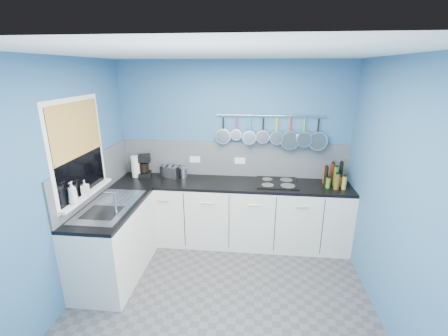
% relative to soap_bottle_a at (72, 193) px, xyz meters
% --- Properties ---
extents(floor, '(3.20, 3.00, 0.02)m').
position_rel_soap_bottle_a_xyz_m(floor, '(1.53, -0.01, -1.18)').
color(floor, '#47474C').
rests_on(floor, ground).
extents(ceiling, '(3.20, 3.00, 0.02)m').
position_rel_soap_bottle_a_xyz_m(ceiling, '(1.53, -0.01, 1.34)').
color(ceiling, white).
rests_on(ceiling, ground).
extents(wall_back, '(3.20, 0.02, 2.50)m').
position_rel_soap_bottle_a_xyz_m(wall_back, '(1.53, 1.50, 0.08)').
color(wall_back, '#32608D').
rests_on(wall_back, ground).
extents(wall_front, '(3.20, 0.02, 2.50)m').
position_rel_soap_bottle_a_xyz_m(wall_front, '(1.53, -1.52, 0.08)').
color(wall_front, '#32608D').
rests_on(wall_front, ground).
extents(wall_left, '(0.02, 3.00, 2.50)m').
position_rel_soap_bottle_a_xyz_m(wall_left, '(-0.08, -0.01, 0.08)').
color(wall_left, '#32608D').
rests_on(wall_left, ground).
extents(wall_right, '(0.02, 3.00, 2.50)m').
position_rel_soap_bottle_a_xyz_m(wall_right, '(3.14, -0.01, 0.08)').
color(wall_right, '#32608D').
rests_on(wall_right, ground).
extents(backsplash_back, '(3.20, 0.02, 0.50)m').
position_rel_soap_bottle_a_xyz_m(backsplash_back, '(1.53, 1.47, -0.02)').
color(backsplash_back, slate).
rests_on(backsplash_back, wall_back).
extents(backsplash_left, '(0.02, 1.80, 0.50)m').
position_rel_soap_bottle_a_xyz_m(backsplash_left, '(-0.06, 0.59, -0.02)').
color(backsplash_left, slate).
rests_on(backsplash_left, wall_left).
extents(cabinet_run_back, '(3.20, 0.60, 0.86)m').
position_rel_soap_bottle_a_xyz_m(cabinet_run_back, '(1.53, 1.19, -0.74)').
color(cabinet_run_back, silver).
rests_on(cabinet_run_back, ground).
extents(worktop_back, '(3.20, 0.60, 0.04)m').
position_rel_soap_bottle_a_xyz_m(worktop_back, '(1.53, 1.19, -0.29)').
color(worktop_back, black).
rests_on(worktop_back, cabinet_run_back).
extents(cabinet_run_left, '(0.60, 1.20, 0.86)m').
position_rel_soap_bottle_a_xyz_m(cabinet_run_left, '(0.23, 0.29, -0.74)').
color(cabinet_run_left, silver).
rests_on(cabinet_run_left, ground).
extents(worktop_left, '(0.60, 1.20, 0.04)m').
position_rel_soap_bottle_a_xyz_m(worktop_left, '(0.23, 0.29, -0.29)').
color(worktop_left, black).
rests_on(worktop_left, cabinet_run_left).
extents(window_frame, '(0.01, 1.00, 1.10)m').
position_rel_soap_bottle_a_xyz_m(window_frame, '(-0.05, 0.29, 0.38)').
color(window_frame, white).
rests_on(window_frame, wall_left).
extents(window_glass, '(0.01, 0.90, 1.00)m').
position_rel_soap_bottle_a_xyz_m(window_glass, '(-0.04, 0.29, 0.38)').
color(window_glass, black).
rests_on(window_glass, wall_left).
extents(bamboo_blind, '(0.01, 0.90, 0.55)m').
position_rel_soap_bottle_a_xyz_m(bamboo_blind, '(-0.03, 0.29, 0.61)').
color(bamboo_blind, '#CA833D').
rests_on(bamboo_blind, wall_left).
extents(window_sill, '(0.10, 0.98, 0.03)m').
position_rel_soap_bottle_a_xyz_m(window_sill, '(-0.02, 0.29, -0.13)').
color(window_sill, white).
rests_on(window_sill, wall_left).
extents(sink_unit, '(0.50, 0.95, 0.01)m').
position_rel_soap_bottle_a_xyz_m(sink_unit, '(0.23, 0.29, -0.27)').
color(sink_unit, silver).
rests_on(sink_unit, worktop_left).
extents(mixer_tap, '(0.12, 0.08, 0.26)m').
position_rel_soap_bottle_a_xyz_m(mixer_tap, '(0.39, 0.11, -0.14)').
color(mixer_tap, silver).
rests_on(mixer_tap, worktop_left).
extents(socket_left, '(0.15, 0.01, 0.09)m').
position_rel_soap_bottle_a_xyz_m(socket_left, '(0.98, 1.46, -0.04)').
color(socket_left, white).
rests_on(socket_left, backsplash_back).
extents(socket_right, '(0.15, 0.01, 0.09)m').
position_rel_soap_bottle_a_xyz_m(socket_right, '(1.63, 1.46, -0.04)').
color(socket_right, white).
rests_on(socket_right, backsplash_back).
extents(pot_rail, '(1.45, 0.02, 0.02)m').
position_rel_soap_bottle_a_xyz_m(pot_rail, '(2.03, 1.44, 0.61)').
color(pot_rail, silver).
rests_on(pot_rail, wall_back).
extents(soap_bottle_a, '(0.10, 0.10, 0.24)m').
position_rel_soap_bottle_a_xyz_m(soap_bottle_a, '(0.00, 0.00, 0.00)').
color(soap_bottle_a, white).
rests_on(soap_bottle_a, window_sill).
extents(soap_bottle_b, '(0.10, 0.10, 0.17)m').
position_rel_soap_bottle_a_xyz_m(soap_bottle_b, '(0.00, 0.23, -0.03)').
color(soap_bottle_b, white).
rests_on(soap_bottle_b, window_sill).
extents(paper_towel, '(0.15, 0.15, 0.30)m').
position_rel_soap_bottle_a_xyz_m(paper_towel, '(0.16, 1.29, -0.12)').
color(paper_towel, white).
rests_on(paper_towel, worktop_back).
extents(coffee_maker, '(0.22, 0.23, 0.31)m').
position_rel_soap_bottle_a_xyz_m(coffee_maker, '(0.27, 1.32, -0.11)').
color(coffee_maker, black).
rests_on(coffee_maker, worktop_back).
extents(toaster, '(0.28, 0.22, 0.16)m').
position_rel_soap_bottle_a_xyz_m(toaster, '(0.65, 1.32, -0.19)').
color(toaster, silver).
rests_on(toaster, worktop_back).
extents(canister, '(0.11, 0.11, 0.14)m').
position_rel_soap_bottle_a_xyz_m(canister, '(0.84, 1.32, -0.20)').
color(canister, silver).
rests_on(canister, worktop_back).
extents(hob, '(0.54, 0.48, 0.01)m').
position_rel_soap_bottle_a_xyz_m(hob, '(2.15, 1.22, -0.26)').
color(hob, black).
rests_on(hob, worktop_back).
extents(pan_0, '(0.21, 0.07, 0.40)m').
position_rel_soap_bottle_a_xyz_m(pan_0, '(1.40, 1.43, 0.41)').
color(pan_0, silver).
rests_on(pan_0, pot_rail).
extents(pan_1, '(0.15, 0.07, 0.34)m').
position_rel_soap_bottle_a_xyz_m(pan_1, '(1.58, 1.43, 0.44)').
color(pan_1, silver).
rests_on(pan_1, pot_rail).
extents(pan_2, '(0.19, 0.13, 0.38)m').
position_rel_soap_bottle_a_xyz_m(pan_2, '(1.76, 1.43, 0.42)').
color(pan_2, silver).
rests_on(pan_2, pot_rail).
extents(pan_3, '(0.18, 0.08, 0.37)m').
position_rel_soap_bottle_a_xyz_m(pan_3, '(1.94, 1.43, 0.42)').
color(pan_3, silver).
rests_on(pan_3, pot_rail).
extents(pan_4, '(0.19, 0.12, 0.38)m').
position_rel_soap_bottle_a_xyz_m(pan_4, '(2.12, 1.43, 0.42)').
color(pan_4, silver).
rests_on(pan_4, pot_rail).
extents(pan_5, '(0.26, 0.08, 0.45)m').
position_rel_soap_bottle_a_xyz_m(pan_5, '(2.30, 1.43, 0.39)').
color(pan_5, silver).
rests_on(pan_5, pot_rail).
extents(pan_6, '(0.21, 0.12, 0.40)m').
position_rel_soap_bottle_a_xyz_m(pan_6, '(2.48, 1.43, 0.41)').
color(pan_6, silver).
rests_on(pan_6, pot_rail).
extents(pan_7, '(0.25, 0.11, 0.44)m').
position_rel_soap_bottle_a_xyz_m(pan_7, '(2.67, 1.43, 0.39)').
color(pan_7, silver).
rests_on(pan_7, pot_rail).
extents(condiment_0, '(0.05, 0.05, 0.29)m').
position_rel_soap_bottle_a_xyz_m(condiment_0, '(2.99, 1.31, -0.12)').
color(condiment_0, black).
rests_on(condiment_0, worktop_back).
extents(condiment_1, '(0.06, 0.06, 0.28)m').
position_rel_soap_bottle_a_xyz_m(condiment_1, '(2.88, 1.31, -0.13)').
color(condiment_1, '#4C190C').
rests_on(condiment_1, worktop_back).
extents(condiment_2, '(0.07, 0.07, 0.22)m').
position_rel_soap_bottle_a_xyz_m(condiment_2, '(2.80, 1.31, -0.16)').
color(condiment_2, brown).
rests_on(condiment_2, worktop_back).
extents(condiment_3, '(0.07, 0.07, 0.13)m').
position_rel_soap_bottle_a_xyz_m(condiment_3, '(2.97, 1.20, -0.20)').
color(condiment_3, '#8C5914').
rests_on(condiment_3, worktop_back).
extents(condiment_4, '(0.06, 0.06, 0.26)m').
position_rel_soap_bottle_a_xyz_m(condiment_4, '(2.91, 1.21, -0.14)').
color(condiment_4, '#265919').
rests_on(condiment_4, worktop_back).
extents(condiment_5, '(0.05, 0.05, 0.25)m').
position_rel_soap_bottle_a_xyz_m(condiment_5, '(2.78, 1.22, -0.14)').
color(condiment_5, black).
rests_on(condiment_5, worktop_back).
extents(condiment_6, '(0.06, 0.06, 0.17)m').
position_rel_soap_bottle_a_xyz_m(condiment_6, '(2.99, 1.09, -0.18)').
color(condiment_6, olive).
rests_on(condiment_6, worktop_back).
extents(condiment_7, '(0.07, 0.07, 0.20)m').
position_rel_soap_bottle_a_xyz_m(condiment_7, '(2.90, 1.09, -0.17)').
color(condiment_7, brown).
rests_on(condiment_7, worktop_back).
extents(condiment_8, '(0.06, 0.06, 0.13)m').
position_rel_soap_bottle_a_xyz_m(condiment_8, '(2.80, 1.12, -0.20)').
color(condiment_8, '#3F721E').
rests_on(condiment_8, worktop_back).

